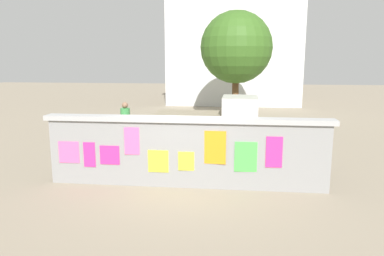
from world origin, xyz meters
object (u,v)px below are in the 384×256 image
Objects in this scene: person_walking at (125,120)px; tree_roadside at (236,48)px; auto_rickshaw_truck at (211,123)px; motorcycle at (118,148)px; bicycle_near at (295,157)px.

person_walking is 0.29× the size of tree_roadside.
tree_roadside is at bearing 60.33° from person_walking.
auto_rickshaw_truck is 3.09m from person_walking.
person_walking is at bearing -119.67° from tree_roadside.
person_walking is at bearing 100.53° from motorcycle.
tree_roadside is (3.55, 8.96, 3.25)m from motorcycle.
motorcycle is at bearing -79.47° from person_walking.
motorcycle is at bearing 178.34° from bicycle_near.
auto_rickshaw_truck is at bearing -97.16° from tree_roadside.
motorcycle is at bearing -111.59° from tree_roadside.
auto_rickshaw_truck reaches higher than person_walking.
motorcycle is 2.16m from person_walking.
person_walking is (-5.63, 2.21, 0.62)m from bicycle_near.
motorcycle is 1.11× the size of bicycle_near.
auto_rickshaw_truck is at bearing 3.20° from person_walking.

